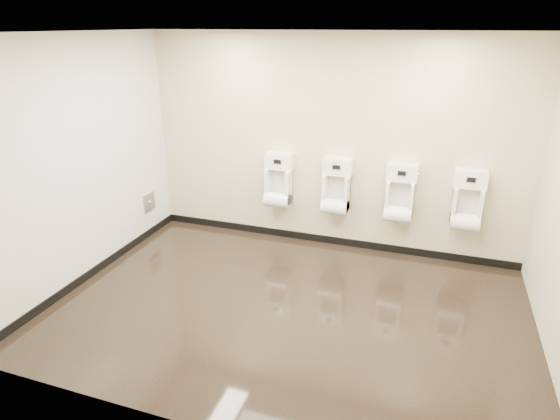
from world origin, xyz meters
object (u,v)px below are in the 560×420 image
Objects in this scene: urinal_1 at (336,190)px; urinal_3 at (467,205)px; access_panel at (149,202)px; urinal_2 at (400,197)px; urinal_0 at (279,184)px.

urinal_1 is 1.00× the size of urinal_3.
urinal_2 is at bearing 7.00° from access_panel.
urinal_1 is 1.00× the size of urinal_2.
urinal_1 is 1.61m from urinal_3.
urinal_1 is (2.61, 0.42, 0.33)m from access_panel.
urinal_2 is (3.43, 0.42, 0.33)m from access_panel.
urinal_2 is (1.62, 0.00, 0.00)m from urinal_0.
urinal_0 is 1.62m from urinal_2.
urinal_1 is 0.82m from urinal_2.
urinal_2 is at bearing 180.00° from urinal_3.
urinal_3 is at bearing 0.00° from urinal_1.
urinal_2 is at bearing 0.00° from urinal_0.
urinal_0 is 1.00× the size of urinal_3.
access_panel is 0.35× the size of urinal_1.
urinal_1 and urinal_3 have the same top height.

